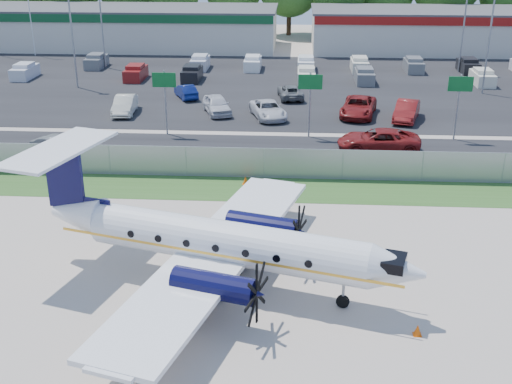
{
  "coord_description": "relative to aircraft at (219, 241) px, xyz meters",
  "views": [
    {
      "loc": [
        1.9,
        -24.44,
        14.88
      ],
      "look_at": [
        0.0,
        6.0,
        2.3
      ],
      "focal_mm": 45.0,
      "sensor_mm": 36.0,
      "label": 1
    }
  ],
  "objects": [
    {
      "name": "parking_lot",
      "position": [
        1.3,
        39.44,
        -2.15
      ],
      "size": [
        170.0,
        32.0,
        0.02
      ],
      "primitive_type": "cube",
      "color": "black",
      "rests_on": "ground"
    },
    {
      "name": "sign_left",
      "position": [
        -6.7,
        22.35,
        1.45
      ],
      "size": [
        1.8,
        0.26,
        5.0
      ],
      "color": "gray",
      "rests_on": "ground"
    },
    {
      "name": "perimeter_fence",
      "position": [
        1.3,
        13.44,
        -1.16
      ],
      "size": [
        120.0,
        0.06,
        1.99
      ],
      "color": "gray",
      "rests_on": "ground"
    },
    {
      "name": "light_pole_ne",
      "position": [
        21.3,
        37.44,
        3.07
      ],
      "size": [
        0.9,
        0.35,
        9.09
      ],
      "color": "gray",
      "rests_on": "ground"
    },
    {
      "name": "road_car_west",
      "position": [
        -13.38,
        16.94,
        -2.17
      ],
      "size": [
        4.29,
        2.91,
        1.34
      ],
      "primitive_type": "imported",
      "rotation": [
        0.0,
        0.0,
        1.16
      ],
      "color": "#595B5E",
      "rests_on": "ground"
    },
    {
      "name": "cone_starboard_wing",
      "position": [
        0.22,
        12.22,
        -1.91
      ],
      "size": [
        0.39,
        0.39,
        0.55
      ],
      "color": "#DA4E06",
      "rests_on": "ground"
    },
    {
      "name": "tree_line",
      "position": [
        1.3,
        73.44,
        -2.17
      ],
      "size": [
        112.0,
        6.0,
        14.0
      ],
      "primitive_type": null,
      "color": "#295D1B",
      "rests_on": "ground"
    },
    {
      "name": "parked_car_f",
      "position": [
        -7.09,
        33.88,
        -2.17
      ],
      "size": [
        2.91,
        4.17,
        1.3
      ],
      "primitive_type": "imported",
      "rotation": [
        0.0,
        0.0,
        3.57
      ],
      "color": "navy",
      "rests_on": "ground"
    },
    {
      "name": "parked_car_d",
      "position": [
        8.6,
        28.62,
        -2.17
      ],
      "size": [
        3.77,
        6.2,
        1.61
      ],
      "primitive_type": "imported",
      "rotation": [
        0.0,
        0.0,
        -0.2
      ],
      "color": "maroon",
      "rests_on": "ground"
    },
    {
      "name": "sign_right",
      "position": [
        15.3,
        22.35,
        1.45
      ],
      "size": [
        1.8,
        0.26,
        5.0
      ],
      "color": "gray",
      "rests_on": "ground"
    },
    {
      "name": "light_pole_nw",
      "position": [
        -18.7,
        37.44,
        3.07
      ],
      "size": [
        0.9,
        0.35,
        9.09
      ],
      "color": "gray",
      "rests_on": "ground"
    },
    {
      "name": "parked_car_c",
      "position": [
        0.94,
        27.58,
        -2.17
      ],
      "size": [
        3.73,
        5.55,
        1.41
      ],
      "primitive_type": "imported",
      "rotation": [
        0.0,
        0.0,
        0.3
      ],
      "color": "silver",
      "rests_on": "ground"
    },
    {
      "name": "flagpole_east",
      "position": [
        -29.62,
        54.44,
        3.48
      ],
      "size": [
        1.06,
        0.12,
        10.0
      ],
      "color": "white",
      "rests_on": "ground"
    },
    {
      "name": "cone_nose",
      "position": [
        8.24,
        -3.4,
        -1.94
      ],
      "size": [
        0.33,
        0.33,
        0.47
      ],
      "color": "#DA4E06",
      "rests_on": "ground"
    },
    {
      "name": "baggage_cart_near",
      "position": [
        0.39,
        1.57,
        -1.74
      ],
      "size": [
        2.01,
        1.6,
        0.92
      ],
      "color": "gray",
      "rests_on": "ground"
    },
    {
      "name": "access_road",
      "position": [
        1.3,
        18.44,
        -2.15
      ],
      "size": [
        170.0,
        8.0,
        0.02
      ],
      "primitive_type": "cube",
      "color": "black",
      "rests_on": "ground"
    },
    {
      "name": "far_parking_rows",
      "position": [
        1.3,
        44.44,
        -2.17
      ],
      "size": [
        56.0,
        10.0,
        1.6
      ],
      "primitive_type": null,
      "color": "gray",
      "rests_on": "ground"
    },
    {
      "name": "building_east",
      "position": [
        27.3,
        61.42,
        0.46
      ],
      "size": [
        44.4,
        12.4,
        5.24
      ],
      "color": "beige",
      "rests_on": "ground"
    },
    {
      "name": "parked_car_a",
      "position": [
        -11.45,
        28.1,
        -2.17
      ],
      "size": [
        2.01,
        4.8,
        1.54
      ],
      "primitive_type": "imported",
      "rotation": [
        0.0,
        0.0,
        0.08
      ],
      "color": "beige",
      "rests_on": "ground"
    },
    {
      "name": "grass_verge",
      "position": [
        1.3,
        11.44,
        -2.16
      ],
      "size": [
        170.0,
        4.0,
        0.02
      ],
      "primitive_type": "cube",
      "color": "#2D561E",
      "rests_on": "ground"
    },
    {
      "name": "parked_car_b",
      "position": [
        -3.54,
        28.65,
        -2.17
      ],
      "size": [
        3.29,
        5.01,
        1.59
      ],
      "primitive_type": "imported",
      "rotation": [
        0.0,
        0.0,
        0.33
      ],
      "color": "silver",
      "rests_on": "ground"
    },
    {
      "name": "ground",
      "position": [
        1.3,
        -0.56,
        -2.17
      ],
      "size": [
        170.0,
        170.0,
        0.0
      ],
      "primitive_type": "plane",
      "color": "#B6A89A",
      "rests_on": "ground"
    },
    {
      "name": "building_west",
      "position": [
        -22.7,
        61.42,
        0.46
      ],
      "size": [
        46.4,
        12.4,
        5.24
      ],
      "color": "beige",
      "rests_on": "ground"
    },
    {
      "name": "light_pole_se",
      "position": [
        21.3,
        47.44,
        3.07
      ],
      "size": [
        0.9,
        0.35,
        9.09
      ],
      "color": "gray",
      "rests_on": "ground"
    },
    {
      "name": "pushback_tug",
      "position": [
        -0.7,
        -0.37,
        -1.44
      ],
      "size": [
        3.15,
        2.63,
        1.52
      ],
      "color": "white",
      "rests_on": "ground"
    },
    {
      "name": "parked_car_e",
      "position": [
        12.49,
        27.54,
        -2.17
      ],
      "size": [
        2.98,
        5.19,
        1.62
      ],
      "primitive_type": "imported",
      "rotation": [
        0.0,
        0.0,
        -0.28
      ],
      "color": "maroon",
      "rests_on": "ground"
    },
    {
      "name": "road_car_mid",
      "position": [
        9.24,
        19.24,
        -2.17
      ],
      "size": [
        5.91,
        2.82,
        1.63
      ],
      "primitive_type": "imported",
      "rotation": [
        0.0,
        0.0,
        -1.59
      ],
      "color": "maroon",
      "rests_on": "ground"
    },
    {
      "name": "parked_car_g",
      "position": [
        2.74,
        34.34,
        -2.17
      ],
      "size": [
        2.72,
        4.85,
        1.28
      ],
      "primitive_type": "imported",
      "rotation": [
        0.0,
        0.0,
        3.28
      ],
      "color": "#595B5E",
      "rests_on": "ground"
    },
    {
      "name": "light_pole_sw",
      "position": [
        -18.7,
        47.44,
        3.07
      ],
      "size": [
        0.9,
        0.35,
        9.09
      ],
      "color": "gray",
      "rests_on": "ground"
    },
    {
      "name": "sign_mid",
      "position": [
        4.3,
        22.35,
        1.45
      ],
      "size": [
        1.8,
        0.26,
        5.0
      ],
      "color": "gray",
      "rests_on": "ground"
    },
    {
      "name": "aircraft",
      "position": [
        0.0,
        0.0,
        0.0
      ],
      "size": [
        18.35,
        17.92,
        5.61
      ],
      "color": "white",
      "rests_on": "ground"
    }
  ]
}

